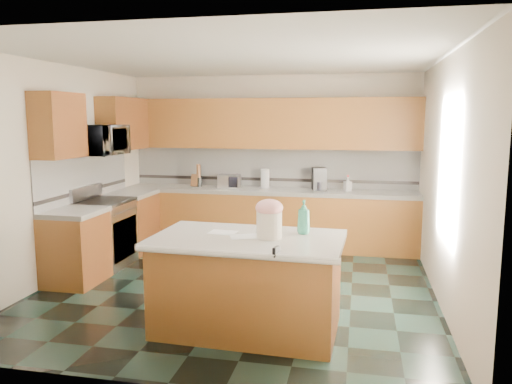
% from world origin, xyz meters
% --- Properties ---
extents(floor, '(4.60, 4.60, 0.00)m').
position_xyz_m(floor, '(0.00, 0.00, 0.00)').
color(floor, black).
rests_on(floor, ground).
extents(ceiling, '(4.60, 4.60, 0.00)m').
position_xyz_m(ceiling, '(0.00, 0.00, 2.70)').
color(ceiling, white).
rests_on(ceiling, ground).
extents(wall_back, '(4.60, 0.04, 2.70)m').
position_xyz_m(wall_back, '(0.00, 2.32, 1.35)').
color(wall_back, '#F1E3CC').
rests_on(wall_back, ground).
extents(wall_front, '(4.60, 0.04, 2.70)m').
position_xyz_m(wall_front, '(0.00, -2.32, 1.35)').
color(wall_front, '#F1E3CC').
rests_on(wall_front, ground).
extents(wall_left, '(0.04, 4.60, 2.70)m').
position_xyz_m(wall_left, '(-2.32, 0.00, 1.35)').
color(wall_left, '#F1E3CC').
rests_on(wall_left, ground).
extents(wall_right, '(0.04, 4.60, 2.70)m').
position_xyz_m(wall_right, '(2.32, 0.00, 1.35)').
color(wall_right, '#F1E3CC').
rests_on(wall_right, ground).
extents(back_base_cab, '(4.60, 0.60, 0.86)m').
position_xyz_m(back_base_cab, '(0.00, 2.00, 0.43)').
color(back_base_cab, '#411D0D').
rests_on(back_base_cab, ground).
extents(back_countertop, '(4.60, 0.64, 0.06)m').
position_xyz_m(back_countertop, '(0.00, 2.00, 0.89)').
color(back_countertop, silver).
rests_on(back_countertop, back_base_cab).
extents(back_upper_cab, '(4.60, 0.33, 0.78)m').
position_xyz_m(back_upper_cab, '(0.00, 2.13, 1.94)').
color(back_upper_cab, '#411D0D').
rests_on(back_upper_cab, wall_back).
extents(back_backsplash, '(4.60, 0.02, 0.63)m').
position_xyz_m(back_backsplash, '(0.00, 2.29, 1.24)').
color(back_backsplash, silver).
rests_on(back_backsplash, back_countertop).
extents(back_accent_band, '(4.60, 0.01, 0.05)m').
position_xyz_m(back_accent_band, '(0.00, 2.28, 1.04)').
color(back_accent_band, black).
rests_on(back_accent_band, back_countertop).
extents(left_base_cab_rear, '(0.60, 0.82, 0.86)m').
position_xyz_m(left_base_cab_rear, '(-2.00, 1.29, 0.43)').
color(left_base_cab_rear, '#411D0D').
rests_on(left_base_cab_rear, ground).
extents(left_counter_rear, '(0.64, 0.82, 0.06)m').
position_xyz_m(left_counter_rear, '(-2.00, 1.29, 0.89)').
color(left_counter_rear, silver).
rests_on(left_counter_rear, left_base_cab_rear).
extents(left_base_cab_front, '(0.60, 0.72, 0.86)m').
position_xyz_m(left_base_cab_front, '(-2.00, -0.24, 0.43)').
color(left_base_cab_front, '#411D0D').
rests_on(left_base_cab_front, ground).
extents(left_counter_front, '(0.64, 0.72, 0.06)m').
position_xyz_m(left_counter_front, '(-2.00, -0.24, 0.89)').
color(left_counter_front, silver).
rests_on(left_counter_front, left_base_cab_front).
extents(left_backsplash, '(0.02, 2.30, 0.63)m').
position_xyz_m(left_backsplash, '(-2.29, 0.55, 1.24)').
color(left_backsplash, silver).
rests_on(left_backsplash, wall_left).
extents(left_accent_band, '(0.01, 2.30, 0.05)m').
position_xyz_m(left_accent_band, '(-2.28, 0.55, 1.04)').
color(left_accent_band, black).
rests_on(left_accent_band, wall_left).
extents(left_upper_cab_rear, '(0.33, 1.09, 0.78)m').
position_xyz_m(left_upper_cab_rear, '(-2.13, 1.42, 1.94)').
color(left_upper_cab_rear, '#411D0D').
rests_on(left_upper_cab_rear, wall_left).
extents(left_upper_cab_front, '(0.33, 0.72, 0.78)m').
position_xyz_m(left_upper_cab_front, '(-2.13, -0.24, 1.94)').
color(left_upper_cab_front, '#411D0D').
rests_on(left_upper_cab_front, wall_left).
extents(range_body, '(0.60, 0.76, 0.88)m').
position_xyz_m(range_body, '(-2.00, 0.50, 0.44)').
color(range_body, '#B7B7BC').
rests_on(range_body, ground).
extents(range_oven_door, '(0.02, 0.68, 0.55)m').
position_xyz_m(range_oven_door, '(-1.71, 0.50, 0.40)').
color(range_oven_door, black).
rests_on(range_oven_door, range_body).
extents(range_cooktop, '(0.62, 0.78, 0.04)m').
position_xyz_m(range_cooktop, '(-2.00, 0.50, 0.90)').
color(range_cooktop, black).
rests_on(range_cooktop, range_body).
extents(range_handle, '(0.02, 0.66, 0.02)m').
position_xyz_m(range_handle, '(-1.68, 0.50, 0.78)').
color(range_handle, '#B7B7BC').
rests_on(range_handle, range_body).
extents(range_backguard, '(0.06, 0.76, 0.18)m').
position_xyz_m(range_backguard, '(-2.26, 0.50, 1.02)').
color(range_backguard, '#B7B7BC').
rests_on(range_backguard, range_body).
extents(microwave, '(0.50, 0.73, 0.41)m').
position_xyz_m(microwave, '(-2.00, 0.50, 1.73)').
color(microwave, '#B7B7BC').
rests_on(microwave, wall_left).
extents(island_base, '(1.72, 1.03, 0.86)m').
position_xyz_m(island_base, '(0.38, -1.15, 0.43)').
color(island_base, '#411D0D').
rests_on(island_base, ground).
extents(island_top, '(1.83, 1.13, 0.06)m').
position_xyz_m(island_top, '(0.38, -1.15, 0.89)').
color(island_top, silver).
rests_on(island_top, island_base).
extents(island_bullnose, '(1.79, 0.13, 0.06)m').
position_xyz_m(island_bullnose, '(0.38, -1.68, 0.89)').
color(island_bullnose, silver).
rests_on(island_bullnose, island_base).
extents(treat_jar, '(0.30, 0.30, 0.25)m').
position_xyz_m(treat_jar, '(0.59, -1.16, 1.04)').
color(treat_jar, white).
rests_on(treat_jar, island_top).
extents(treat_jar_lid, '(0.26, 0.26, 0.16)m').
position_xyz_m(treat_jar_lid, '(0.59, -1.16, 1.21)').
color(treat_jar_lid, pink).
rests_on(treat_jar_lid, treat_jar).
extents(treat_jar_knob, '(0.08, 0.03, 0.03)m').
position_xyz_m(treat_jar_knob, '(0.59, -1.16, 1.26)').
color(treat_jar_knob, tan).
rests_on(treat_jar_knob, treat_jar_lid).
extents(treat_jar_knob_end_l, '(0.05, 0.05, 0.05)m').
position_xyz_m(treat_jar_knob_end_l, '(0.55, -1.16, 1.26)').
color(treat_jar_knob_end_l, tan).
rests_on(treat_jar_knob_end_l, treat_jar_lid).
extents(treat_jar_knob_end_r, '(0.05, 0.05, 0.05)m').
position_xyz_m(treat_jar_knob_end_r, '(0.63, -1.16, 1.26)').
color(treat_jar_knob_end_r, tan).
rests_on(treat_jar_knob_end_r, treat_jar_lid).
extents(soap_bottle_island, '(0.13, 0.13, 0.33)m').
position_xyz_m(soap_bottle_island, '(0.89, -0.92, 1.08)').
color(soap_bottle_island, '#328E72').
rests_on(soap_bottle_island, island_top).
extents(paper_sheet_a, '(0.33, 0.30, 0.00)m').
position_xyz_m(paper_sheet_a, '(0.36, -1.15, 0.92)').
color(paper_sheet_a, white).
rests_on(paper_sheet_a, island_top).
extents(paper_sheet_b, '(0.28, 0.22, 0.00)m').
position_xyz_m(paper_sheet_b, '(0.11, -1.03, 0.92)').
color(paper_sheet_b, white).
rests_on(paper_sheet_b, island_top).
extents(clamp_body, '(0.05, 0.10, 0.09)m').
position_xyz_m(clamp_body, '(0.74, -1.66, 0.93)').
color(clamp_body, black).
rests_on(clamp_body, island_top).
extents(clamp_handle, '(0.02, 0.07, 0.02)m').
position_xyz_m(clamp_handle, '(0.74, -1.72, 0.91)').
color(clamp_handle, black).
rests_on(clamp_handle, island_top).
extents(knife_block, '(0.12, 0.15, 0.21)m').
position_xyz_m(knife_block, '(-1.22, 2.05, 1.02)').
color(knife_block, '#472814').
rests_on(knife_block, back_countertop).
extents(utensil_crock, '(0.12, 0.12, 0.15)m').
position_xyz_m(utensil_crock, '(-1.17, 2.08, 0.99)').
color(utensil_crock, black).
rests_on(utensil_crock, back_countertop).
extents(utensil_bundle, '(0.07, 0.07, 0.22)m').
position_xyz_m(utensil_bundle, '(-1.17, 2.08, 1.18)').
color(utensil_bundle, '#472814').
rests_on(utensil_bundle, utensil_crock).
extents(toaster_oven, '(0.39, 0.29, 0.21)m').
position_xyz_m(toaster_oven, '(-0.64, 2.05, 1.02)').
color(toaster_oven, '#B7B7BC').
rests_on(toaster_oven, back_countertop).
extents(toaster_oven_door, '(0.32, 0.01, 0.17)m').
position_xyz_m(toaster_oven_door, '(-0.64, 1.94, 1.02)').
color(toaster_oven_door, black).
rests_on(toaster_oven_door, toaster_oven).
extents(paper_towel, '(0.14, 0.14, 0.31)m').
position_xyz_m(paper_towel, '(-0.07, 2.10, 1.07)').
color(paper_towel, white).
rests_on(paper_towel, back_countertop).
extents(paper_towel_base, '(0.20, 0.20, 0.01)m').
position_xyz_m(paper_towel_base, '(-0.07, 2.10, 0.93)').
color(paper_towel_base, '#B7B7BC').
rests_on(paper_towel_base, back_countertop).
extents(water_jug, '(0.16, 0.16, 0.26)m').
position_xyz_m(water_jug, '(0.78, 2.06, 1.05)').
color(water_jug, '#69ABD8').
rests_on(water_jug, back_countertop).
extents(water_jug_neck, '(0.07, 0.07, 0.04)m').
position_xyz_m(water_jug_neck, '(0.78, 2.06, 1.19)').
color(water_jug_neck, '#69ABD8').
rests_on(water_jug_neck, water_jug).
extents(coffee_maker, '(0.25, 0.27, 0.35)m').
position_xyz_m(coffee_maker, '(0.79, 2.08, 1.09)').
color(coffee_maker, black).
rests_on(coffee_maker, back_countertop).
extents(coffee_carafe, '(0.14, 0.14, 0.14)m').
position_xyz_m(coffee_carafe, '(0.79, 2.03, 0.99)').
color(coffee_carafe, black).
rests_on(coffee_carafe, back_countertop).
extents(soap_bottle_back, '(0.13, 0.13, 0.22)m').
position_xyz_m(soap_bottle_back, '(1.23, 2.05, 1.03)').
color(soap_bottle_back, white).
rests_on(soap_bottle_back, back_countertop).
extents(soap_back_cap, '(0.02, 0.02, 0.03)m').
position_xyz_m(soap_back_cap, '(1.23, 2.05, 1.15)').
color(soap_back_cap, red).
rests_on(soap_back_cap, soap_bottle_back).
extents(window_light_proxy, '(0.02, 1.40, 1.10)m').
position_xyz_m(window_light_proxy, '(2.29, -0.20, 1.50)').
color(window_light_proxy, white).
rests_on(window_light_proxy, wall_right).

